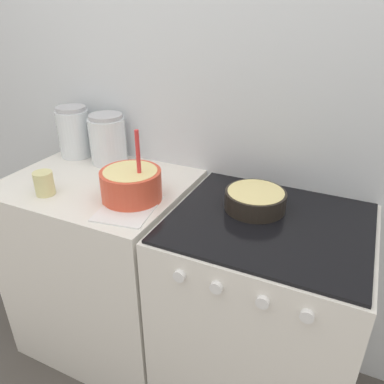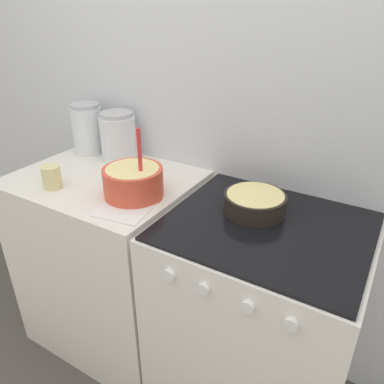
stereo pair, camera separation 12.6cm
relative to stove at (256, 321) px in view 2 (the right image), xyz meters
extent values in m
cube|color=silver|center=(-0.38, 0.34, 0.74)|extent=(4.57, 0.05, 2.40)
cube|color=silver|center=(-0.77, 0.00, 0.00)|extent=(0.78, 0.62, 0.93)
cube|color=white|center=(0.00, 0.00, -0.01)|extent=(0.72, 0.62, 0.91)
cube|color=black|center=(0.00, 0.00, 0.46)|extent=(0.69, 0.60, 0.01)
cylinder|color=white|center=(-0.20, -0.32, 0.38)|extent=(0.04, 0.02, 0.04)
cylinder|color=white|center=(-0.07, -0.32, 0.38)|extent=(0.04, 0.02, 0.04)
cylinder|color=white|center=(0.07, -0.32, 0.38)|extent=(0.04, 0.02, 0.04)
cylinder|color=white|center=(0.20, -0.32, 0.38)|extent=(0.04, 0.02, 0.04)
cylinder|color=#D84C33|center=(-0.53, -0.07, 0.52)|extent=(0.24, 0.24, 0.12)
cylinder|color=#EFDB8C|center=(-0.53, -0.07, 0.55)|extent=(0.21, 0.21, 0.07)
cylinder|color=red|center=(-0.49, -0.07, 0.62)|extent=(0.02, 0.02, 0.27)
cylinder|color=black|center=(-0.07, 0.06, 0.50)|extent=(0.23, 0.23, 0.07)
cylinder|color=#EFDB8C|center=(-0.07, 0.06, 0.51)|extent=(0.21, 0.21, 0.06)
cylinder|color=silver|center=(-1.04, 0.21, 0.58)|extent=(0.16, 0.16, 0.23)
cylinder|color=red|center=(-1.04, 0.21, 0.53)|extent=(0.14, 0.14, 0.14)
cylinder|color=#B2B2B7|center=(-1.04, 0.21, 0.70)|extent=(0.14, 0.14, 0.02)
cylinder|color=silver|center=(-0.84, 0.21, 0.57)|extent=(0.17, 0.17, 0.21)
cylinder|color=white|center=(-0.84, 0.21, 0.53)|extent=(0.15, 0.15, 0.13)
cylinder|color=#B2B2B7|center=(-0.84, 0.21, 0.69)|extent=(0.15, 0.15, 0.02)
cylinder|color=beige|center=(-0.87, -0.18, 0.51)|extent=(0.08, 0.08, 0.10)
cube|color=white|center=(-0.50, -0.14, 0.47)|extent=(0.23, 0.28, 0.01)
camera|label=1|loc=(0.24, -1.15, 1.16)|focal=35.00mm
camera|label=2|loc=(0.35, -1.09, 1.16)|focal=35.00mm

